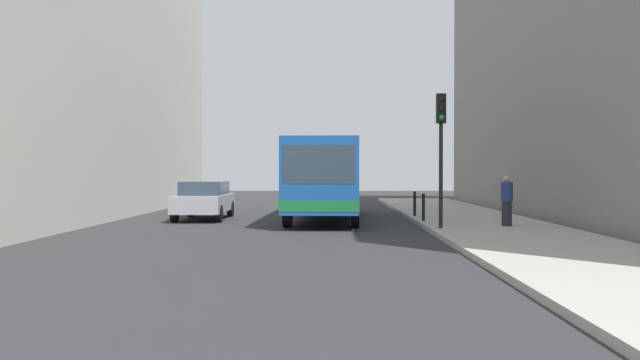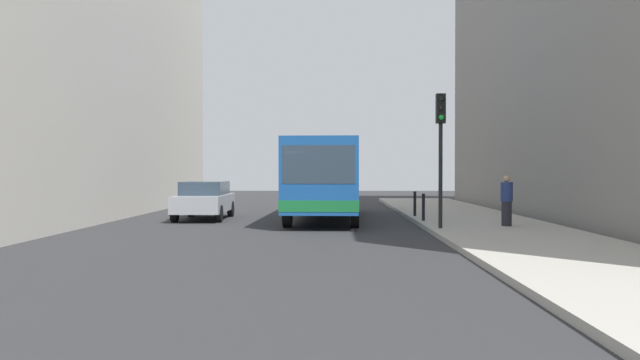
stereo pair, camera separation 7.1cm
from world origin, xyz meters
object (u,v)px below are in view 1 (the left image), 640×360
traffic_light (441,135)px  bollard_mid (415,204)px  pedestrian_near_signal (507,201)px  bollard_near (423,207)px  car_beside_bus (204,199)px  bus (326,175)px

traffic_light → bollard_mid: traffic_light is taller
bollard_mid → pedestrian_near_signal: size_ratio=0.59×
pedestrian_near_signal → bollard_near: bearing=-11.4°
pedestrian_near_signal → car_beside_bus: bearing=7.3°
bus → car_beside_bus: bus is taller
car_beside_bus → bollard_mid: size_ratio=4.65×
car_beside_bus → bollard_mid: bearing=178.4°
car_beside_bus → bollard_near: 8.60m
bollard_mid → traffic_light: bearing=-88.9°
car_beside_bus → traffic_light: traffic_light is taller
bus → pedestrian_near_signal: size_ratio=6.91×
traffic_light → bollard_near: size_ratio=4.32×
car_beside_bus → bus: bearing=-176.4°
car_beside_bus → traffic_light: (8.32, -5.53, 2.22)m
car_beside_bus → bollard_mid: 8.22m
bus → car_beside_bus: size_ratio=2.51×
car_beside_bus → traffic_light: 10.24m
bollard_near → bollard_mid: 2.39m
traffic_light → bollard_mid: bearing=91.1°
traffic_light → bollard_near: traffic_light is taller
bollard_near → pedestrian_near_signal: bearing=-42.6°
bus → traffic_light: 7.00m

